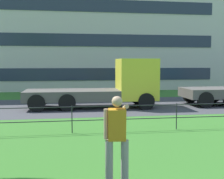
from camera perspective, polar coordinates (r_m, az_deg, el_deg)
name	(u,v)px	position (r m, az deg, el deg)	size (l,w,h in m)	color
street_strip	(103,106)	(17.49, -1.70, -3.12)	(80.00, 7.44, 0.01)	#424247
park_fence	(126,113)	(10.91, 2.65, -4.59)	(35.28, 0.04, 1.00)	#232328
person_thrower	(117,137)	(6.13, 0.95, -9.12)	(0.58, 0.75, 1.84)	gray
flatbed_truck_far_left	(111,86)	(16.75, -0.24, 0.69)	(7.35, 2.57, 2.75)	yellow
apartment_building_background	(66,2)	(34.47, -8.89, 16.35)	(32.39, 14.85, 18.52)	beige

